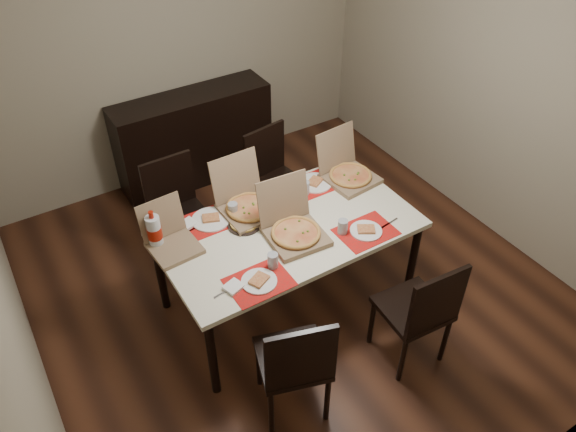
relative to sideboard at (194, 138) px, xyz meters
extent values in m
cube|color=#482516|center=(0.00, -1.78, -0.46)|extent=(3.80, 4.00, 0.02)
cube|color=gray|center=(0.00, 0.23, 0.85)|extent=(3.80, 0.02, 2.60)
cube|color=gray|center=(1.91, -1.78, 0.85)|extent=(0.02, 4.00, 2.60)
cube|color=black|center=(0.00, 0.00, 0.00)|extent=(1.50, 0.40, 0.90)
cube|color=beige|center=(-0.11, -1.90, 0.28)|extent=(1.80, 1.00, 0.04)
cylinder|color=black|center=(-0.95, -2.34, -0.10)|extent=(0.06, 0.06, 0.71)
cylinder|color=black|center=(0.73, -2.34, -0.10)|extent=(0.06, 0.06, 0.71)
cylinder|color=black|center=(-0.95, -1.46, -0.10)|extent=(0.06, 0.06, 0.71)
cylinder|color=black|center=(0.73, -1.46, -0.10)|extent=(0.06, 0.06, 0.71)
cube|color=black|center=(-0.55, -2.67, 0.00)|extent=(0.53, 0.53, 0.04)
cube|color=black|center=(-0.61, -2.85, 0.25)|extent=(0.41, 0.15, 0.46)
cylinder|color=black|center=(-0.78, -2.79, -0.24)|extent=(0.04, 0.04, 0.43)
cylinder|color=black|center=(-0.44, -2.89, -0.24)|extent=(0.04, 0.04, 0.43)
cylinder|color=black|center=(-0.67, -2.44, -0.24)|extent=(0.04, 0.04, 0.43)
cylinder|color=black|center=(-0.33, -2.55, -0.24)|extent=(0.04, 0.04, 0.43)
cube|color=black|center=(0.35, -2.75, 0.00)|extent=(0.45, 0.45, 0.04)
cube|color=black|center=(0.33, -2.94, 0.25)|extent=(0.42, 0.06, 0.46)
cylinder|color=black|center=(0.15, -2.92, -0.24)|extent=(0.04, 0.04, 0.43)
cylinder|color=black|center=(0.51, -2.94, -0.24)|extent=(0.04, 0.04, 0.43)
cylinder|color=black|center=(0.18, -2.56, -0.24)|extent=(0.04, 0.04, 0.43)
cylinder|color=black|center=(0.54, -2.59, -0.24)|extent=(0.04, 0.04, 0.43)
cube|color=black|center=(-0.59, -1.08, 0.00)|extent=(0.43, 0.43, 0.04)
cube|color=black|center=(-0.60, -0.89, 0.25)|extent=(0.42, 0.04, 0.46)
cylinder|color=black|center=(-0.42, -0.89, -0.24)|extent=(0.04, 0.04, 0.43)
cylinder|color=black|center=(-0.78, -0.90, -0.24)|extent=(0.04, 0.04, 0.43)
cylinder|color=black|center=(-0.41, -1.25, -0.24)|extent=(0.04, 0.04, 0.43)
cylinder|color=black|center=(-0.77, -1.26, -0.24)|extent=(0.04, 0.04, 0.43)
cube|color=black|center=(0.30, -1.09, 0.00)|extent=(0.48, 0.48, 0.04)
cube|color=black|center=(0.27, -0.90, 0.25)|extent=(0.42, 0.10, 0.46)
cylinder|color=black|center=(0.45, -0.88, -0.24)|extent=(0.04, 0.04, 0.43)
cylinder|color=black|center=(0.09, -0.94, -0.24)|extent=(0.04, 0.04, 0.43)
cylinder|color=black|center=(0.51, -1.24, -0.24)|extent=(0.04, 0.04, 0.43)
cylinder|color=black|center=(0.15, -1.29, -0.24)|extent=(0.04, 0.04, 0.43)
cube|color=red|center=(-0.54, -2.26, 0.30)|extent=(0.40, 0.30, 0.00)
cylinder|color=white|center=(-0.54, -2.26, 0.31)|extent=(0.23, 0.23, 0.01)
cube|color=tan|center=(-0.54, -2.26, 0.33)|extent=(0.15, 0.13, 0.02)
cylinder|color=#979AA1|center=(-0.40, -2.18, 0.36)|extent=(0.07, 0.07, 0.11)
cube|color=#B2B2B7|center=(-0.75, -2.21, 0.30)|extent=(0.20, 0.04, 0.00)
cube|color=white|center=(-0.70, -2.22, 0.31)|extent=(0.13, 0.13, 0.02)
cube|color=red|center=(0.33, -2.23, 0.30)|extent=(0.40, 0.30, 0.00)
cylinder|color=white|center=(0.33, -2.23, 0.31)|extent=(0.22, 0.22, 0.01)
cube|color=tan|center=(0.33, -2.23, 0.33)|extent=(0.15, 0.14, 0.02)
cylinder|color=#979AA1|center=(0.18, -2.15, 0.36)|extent=(0.07, 0.07, 0.11)
cube|color=#B2B2B7|center=(0.51, -2.24, 0.30)|extent=(0.20, 0.04, 0.00)
cube|color=red|center=(-0.54, -1.55, 0.30)|extent=(0.40, 0.30, 0.00)
cylinder|color=white|center=(-0.54, -1.55, 0.31)|extent=(0.28, 0.28, 0.01)
cube|color=tan|center=(-0.54, -1.55, 0.33)|extent=(0.14, 0.13, 0.02)
cylinder|color=#979AA1|center=(-0.38, -1.58, 0.36)|extent=(0.07, 0.07, 0.11)
cube|color=#B2B2B7|center=(-0.73, -1.57, 0.30)|extent=(0.20, 0.04, 0.00)
cube|color=white|center=(-0.70, -1.51, 0.31)|extent=(0.13, 0.13, 0.02)
cube|color=red|center=(0.34, -1.57, 0.30)|extent=(0.40, 0.30, 0.00)
cylinder|color=white|center=(0.34, -1.57, 0.31)|extent=(0.27, 0.27, 0.01)
cube|color=tan|center=(0.34, -1.57, 0.33)|extent=(0.15, 0.14, 0.02)
cylinder|color=#979AA1|center=(0.20, -1.64, 0.36)|extent=(0.07, 0.07, 0.11)
cube|color=#B2B2B7|center=(0.48, -1.56, 0.30)|extent=(0.20, 0.04, 0.00)
cube|color=white|center=(-0.02, -1.93, 0.31)|extent=(0.15, 0.15, 0.02)
cube|color=#7B6147|center=(-0.12, -2.03, 0.32)|extent=(0.40, 0.40, 0.04)
cube|color=#7B6147|center=(-0.11, -1.84, 0.51)|extent=(0.38, 0.11, 0.34)
cylinder|color=tan|center=(-0.12, -2.03, 0.35)|extent=(0.35, 0.35, 0.02)
cube|color=#7B6147|center=(0.60, -1.68, 0.32)|extent=(0.40, 0.40, 0.04)
cube|color=#7B6147|center=(0.58, -1.50, 0.50)|extent=(0.37, 0.12, 0.33)
cylinder|color=tan|center=(0.60, -1.68, 0.35)|extent=(0.34, 0.34, 0.02)
cube|color=#7B6147|center=(-0.88, -1.69, 0.32)|extent=(0.33, 0.33, 0.03)
cube|color=#7B6147|center=(-0.89, -1.54, 0.47)|extent=(0.31, 0.09, 0.28)
cube|color=#7B6147|center=(-0.26, -1.62, 0.32)|extent=(0.39, 0.39, 0.04)
cube|color=#7B6147|center=(-0.27, -1.43, 0.51)|extent=(0.38, 0.10, 0.34)
cylinder|color=tan|center=(-0.26, -1.62, 0.35)|extent=(0.33, 0.33, 0.02)
cylinder|color=black|center=(-0.36, -1.72, 0.31)|extent=(0.24, 0.24, 0.01)
cylinder|color=#D9B053|center=(-0.36, -1.72, 0.32)|extent=(0.20, 0.20, 0.02)
imported|color=white|center=(0.03, -1.74, 0.32)|extent=(0.16, 0.16, 0.03)
cylinder|color=silver|center=(-0.96, -1.59, 0.42)|extent=(0.10, 0.10, 0.25)
cylinder|color=#9A1507|center=(-0.96, -1.59, 0.42)|extent=(0.10, 0.10, 0.09)
cylinder|color=#9A1507|center=(-0.96, -1.59, 0.57)|extent=(0.03, 0.03, 0.05)
camera|label=1|loc=(-1.68, -4.44, 2.88)|focal=35.00mm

